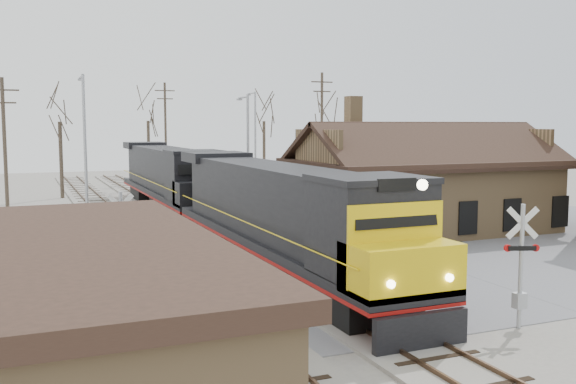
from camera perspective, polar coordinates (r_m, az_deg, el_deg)
name	(u,v)px	position (r m, az deg, el deg)	size (l,w,h in m)	color
ground	(335,304)	(22.86, 4.21, -9.91)	(140.00, 140.00, 0.00)	gray
road	(335,304)	(22.85, 4.21, -9.88)	(60.00, 9.00, 0.03)	slate
track_main	(214,235)	(36.52, -6.56, -3.80)	(3.40, 90.00, 0.24)	gray
track_siding	(134,240)	(35.55, -13.56, -4.20)	(3.40, 90.00, 0.24)	gray
depot	(424,190)	(38.68, 12.01, 0.16)	(15.20, 9.31, 7.90)	#9C7A50
locomotive_lead	(283,216)	(26.62, -0.46, -2.13)	(3.19, 21.36, 4.74)	black
locomotive_trailing	(169,177)	(47.24, -10.49, 1.34)	(3.19, 21.36, 4.49)	black
crossbuck_near	(521,270)	(21.04, 19.98, -6.53)	(1.06, 0.46, 3.87)	#A5A8AD
crossbuck_far	(122,244)	(24.88, -14.56, -4.53)	(1.08, 0.28, 3.79)	#A5A8AD
streetlight_a	(85,144)	(39.14, -17.61, 4.05)	(0.25, 2.04, 9.15)	#A5A8AD
streetlight_b	(247,150)	(41.96, -3.65, 3.73)	(0.25, 2.04, 8.14)	#A5A8AD
streetlight_c	(255,139)	(55.23, -2.97, 4.76)	(0.25, 2.04, 9.04)	#A5A8AD
utility_pole_a	(5,147)	(44.88, -23.87, 3.69)	(2.00, 0.24, 9.25)	#382D23
utility_pole_b	(166,133)	(65.49, -10.82, 5.19)	(2.00, 0.24, 10.41)	#382D23
utility_pole_c	(322,133)	(55.56, 3.01, 5.30)	(2.00, 0.24, 10.68)	#382D23
tree_b	(59,109)	(57.86, -19.67, 6.97)	(4.34, 4.34, 10.64)	#382D23
tree_c	(148,110)	(69.55, -12.35, 7.10)	(4.44, 4.44, 10.87)	#382D23
tree_d	(264,110)	(65.80, -2.15, 7.26)	(4.41, 4.41, 10.80)	#382D23
tree_e	(324,113)	(63.85, 3.24, 7.02)	(4.24, 4.24, 10.39)	#382D23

